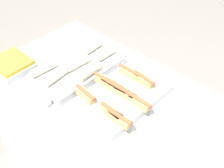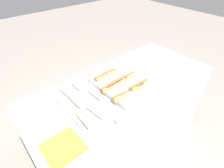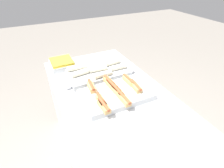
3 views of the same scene
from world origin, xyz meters
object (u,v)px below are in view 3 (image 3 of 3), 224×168
at_px(tray_wraps, 98,72).
at_px(tray_side_front, 62,64).
at_px(serving_spoon_near, 68,86).
at_px(tray_hotdogs, 116,94).
at_px(serving_spoon_far, 131,70).

height_order(tray_wraps, tray_side_front, tray_wraps).
xyz_separation_m(tray_wraps, serving_spoon_near, (0.07, -0.30, -0.02)).
bearing_deg(tray_wraps, tray_hotdogs, -0.56).
bearing_deg(serving_spoon_near, tray_wraps, 102.95).
xyz_separation_m(tray_wraps, serving_spoon_far, (0.07, 0.30, -0.02)).
relative_size(tray_hotdogs, serving_spoon_far, 2.03).
distance_m(tray_wraps, serving_spoon_far, 0.31).
relative_size(tray_side_front, serving_spoon_far, 0.94).
height_order(tray_side_front, serving_spoon_near, tray_side_front).
relative_size(serving_spoon_near, serving_spoon_far, 0.96).
relative_size(tray_hotdogs, tray_side_front, 2.16).
bearing_deg(serving_spoon_near, tray_side_front, 173.56).
distance_m(tray_hotdogs, serving_spoon_near, 0.42).
bearing_deg(serving_spoon_near, serving_spoon_far, 89.67).
bearing_deg(tray_side_front, serving_spoon_near, -6.44).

